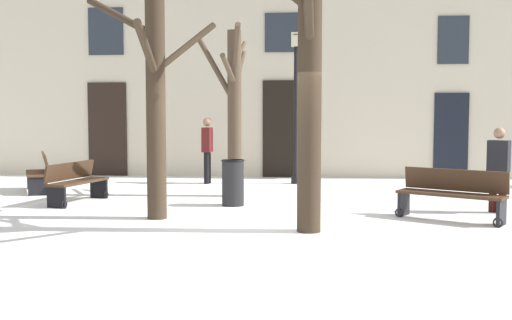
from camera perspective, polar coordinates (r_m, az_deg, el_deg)
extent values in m
plane|color=white|center=(10.32, -0.78, -6.14)|extent=(30.79, 30.79, 0.00)
cube|color=beige|center=(18.41, 1.83, 11.56)|extent=(19.24, 0.40, 8.36)
cube|color=black|center=(19.00, -13.36, 2.74)|extent=(1.15, 0.08, 2.74)
cube|color=#262D38|center=(19.13, -13.51, 11.31)|extent=(1.03, 0.06, 1.37)
cube|color=black|center=(18.04, 2.45, 2.84)|extent=(1.16, 0.08, 2.79)
cube|color=#262D38|center=(18.18, 2.48, 11.52)|extent=(1.04, 0.06, 1.10)
cube|color=black|center=(18.45, 17.32, 2.10)|extent=(0.94, 0.08, 2.42)
cube|color=#262D38|center=(18.55, 17.51, 10.37)|extent=(0.85, 0.06, 1.33)
cylinder|color=#4C3D2D|center=(13.96, -1.97, 4.21)|extent=(0.31, 0.31, 3.68)
cylinder|color=#4C3D2D|center=(13.48, -1.82, 10.10)|extent=(0.34, 1.17, 0.97)
cylinder|color=#4C3D2D|center=(13.46, -2.50, 8.18)|extent=(0.23, 1.15, 0.64)
cylinder|color=#4C3D2D|center=(14.48, -1.54, 8.03)|extent=(0.22, 1.08, 1.04)
cylinder|color=#4C3D2D|center=(14.56, -1.51, 9.64)|extent=(0.19, 1.14, 0.69)
cylinder|color=#4C3D2D|center=(14.13, -3.66, 8.22)|extent=(0.97, 0.29, 1.53)
cylinder|color=#382B1E|center=(11.13, -9.10, 4.46)|extent=(0.34, 0.34, 3.82)
cylinder|color=#382B1E|center=(10.57, -9.91, 9.84)|extent=(0.17, 1.33, 0.85)
cylinder|color=#382B1E|center=(11.49, -6.45, 10.15)|extent=(1.03, 0.94, 0.99)
cylinder|color=#382B1E|center=(11.71, -12.17, 12.56)|extent=(1.47, 0.71, 0.84)
cylinder|color=#382B1E|center=(11.76, -9.67, 9.05)|extent=(0.59, 1.17, 0.85)
cylinder|color=#382B1E|center=(9.84, 4.91, 8.55)|extent=(0.38, 0.38, 5.21)
cylinder|color=#382B1E|center=(9.37, 4.81, 13.43)|extent=(0.18, 1.21, 1.00)
cylinder|color=black|center=(16.42, 3.62, 4.05)|extent=(0.10, 0.10, 3.57)
cylinder|color=black|center=(16.52, 3.59, -1.81)|extent=(0.22, 0.22, 0.20)
cube|color=beige|center=(16.52, 3.66, 10.88)|extent=(0.24, 0.24, 0.36)
cone|color=black|center=(16.55, 3.66, 11.50)|extent=(0.30, 0.30, 0.14)
cylinder|color=black|center=(12.62, -2.11, -2.15)|extent=(0.44, 0.44, 0.90)
torus|color=black|center=(12.58, -2.12, -0.05)|extent=(0.47, 0.47, 0.04)
cube|color=#51331E|center=(15.65, -19.34, -1.14)|extent=(1.08, 1.56, 0.05)
cube|color=#51331E|center=(15.63, -18.58, -0.16)|extent=(0.79, 1.41, 0.44)
cube|color=black|center=(16.36, -19.39, -1.69)|extent=(0.40, 0.24, 0.44)
torus|color=black|center=(16.37, -20.01, -2.20)|extent=(0.10, 0.17, 0.17)
cube|color=black|center=(14.98, -19.24, -2.22)|extent=(0.40, 0.24, 0.44)
torus|color=black|center=(14.99, -19.93, -2.78)|extent=(0.10, 0.17, 0.17)
cube|color=#3D2819|center=(13.50, -15.84, -1.92)|extent=(0.82, 1.69, 0.05)
cube|color=#3D2819|center=(13.60, -16.59, -0.96)|extent=(0.49, 1.61, 0.36)
cube|color=black|center=(12.92, -17.71, -3.23)|extent=(0.41, 0.15, 0.44)
torus|color=black|center=(12.83, -17.05, -3.89)|extent=(0.07, 0.17, 0.17)
cube|color=black|center=(14.15, -14.11, -2.50)|extent=(0.41, 0.15, 0.44)
torus|color=black|center=(14.08, -13.49, -3.10)|extent=(0.07, 0.17, 0.17)
cube|color=#3D2819|center=(11.40, 17.29, -3.00)|extent=(1.81, 1.36, 0.05)
cube|color=#3D2819|center=(11.57, 17.67, -1.74)|extent=(1.61, 1.02, 0.38)
cube|color=black|center=(11.73, 13.29, -3.84)|extent=(0.27, 0.40, 0.46)
torus|color=black|center=(11.59, 12.91, -4.69)|extent=(0.16, 0.11, 0.17)
cube|color=black|center=(11.18, 21.43, -4.44)|extent=(0.27, 0.40, 0.46)
torus|color=black|center=(11.03, 21.15, -5.34)|extent=(0.16, 0.11, 0.17)
cylinder|color=black|center=(16.64, -4.37, -0.67)|extent=(0.14, 0.14, 0.83)
cylinder|color=black|center=(16.47, -4.53, -0.73)|extent=(0.14, 0.14, 0.83)
cube|color=#591919|center=(16.51, -4.46, 1.85)|extent=(0.25, 0.40, 0.64)
sphere|color=#9E755B|center=(16.49, -4.47, 3.47)|extent=(0.23, 0.23, 0.23)
cylinder|color=#350F0F|center=(12.61, 20.74, -2.74)|extent=(0.14, 0.14, 0.77)
cylinder|color=#350F0F|center=(12.56, 21.53, -2.79)|extent=(0.14, 0.14, 0.77)
cube|color=black|center=(12.52, 21.22, 0.33)|extent=(0.44, 0.39, 0.59)
sphere|color=#9E755B|center=(12.50, 21.28, 2.30)|extent=(0.21, 0.21, 0.21)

